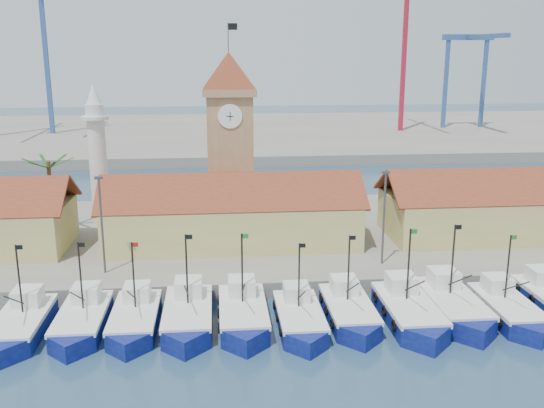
{
  "coord_description": "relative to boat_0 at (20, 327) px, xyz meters",
  "views": [
    {
      "loc": [
        -1.64,
        -41.6,
        21.33
      ],
      "look_at": [
        3.99,
        18.0,
        6.1
      ],
      "focal_mm": 40.0,
      "sensor_mm": 36.0,
      "label": 1
    }
  ],
  "objects": [
    {
      "name": "boat_0",
      "position": [
        0.0,
        0.0,
        0.0
      ],
      "size": [
        3.61,
        9.89,
        7.48
      ],
      "color": "#0B1055",
      "rests_on": "ground"
    },
    {
      "name": "crane_red_right",
      "position": [
        61.08,
        101.24,
        25.36
      ],
      "size": [
        1.0,
        30.89,
        43.77
      ],
      "color": "#AD1A2F",
      "rests_on": "terminal"
    },
    {
      "name": "boat_2",
      "position": [
        8.6,
        0.24,
        -0.01
      ],
      "size": [
        3.54,
        9.7,
        7.34
      ],
      "color": "#0B1055",
      "rests_on": "ground"
    },
    {
      "name": "quay",
      "position": [
        16.86,
        21.36,
        -0.02
      ],
      "size": [
        140.0,
        32.0,
        1.5
      ],
      "primitive_type": "cube",
      "color": "gray",
      "rests_on": "ground"
    },
    {
      "name": "clock_tower",
      "position": [
        16.86,
        23.35,
        11.19
      ],
      "size": [
        5.8,
        5.8,
        22.7
      ],
      "color": "tan",
      "rests_on": "quay"
    },
    {
      "name": "palm_tree",
      "position": [
        -3.14,
        23.36,
        5.47
      ],
      "size": [
        5.6,
        5.03,
        8.39
      ],
      "color": "brown",
      "rests_on": "quay"
    },
    {
      "name": "gantry",
      "position": [
        78.86,
        104.01,
        19.27
      ],
      "size": [
        13.0,
        22.0,
        23.2
      ],
      "color": "#325798",
      "rests_on": "terminal"
    },
    {
      "name": "crane_blue_near",
      "position": [
        -23.67,
        104.1,
        23.3
      ],
      "size": [
        1.0,
        31.26,
        39.97
      ],
      "color": "#325798",
      "rests_on": "terminal"
    },
    {
      "name": "boat_3",
      "position": [
        12.74,
        0.34,
        0.04
      ],
      "size": [
        3.78,
        10.36,
        7.84
      ],
      "color": "#0B1055",
      "rests_on": "ground"
    },
    {
      "name": "boat_4",
      "position": [
        17.12,
        0.22,
        0.03
      ],
      "size": [
        3.76,
        10.31,
        7.8
      ],
      "color": "#0B1055",
      "rests_on": "ground"
    },
    {
      "name": "hall_right",
      "position": [
        48.86,
        17.36,
        3.21
      ],
      "size": [
        31.2,
        10.13,
        7.61
      ],
      "color": "tan",
      "rests_on": "quay"
    },
    {
      "name": "minaret",
      "position": [
        1.86,
        25.36,
        8.96
      ],
      "size": [
        3.0,
        3.0,
        16.3
      ],
      "color": "silver",
      "rests_on": "quay"
    },
    {
      "name": "boat_7",
      "position": [
        30.44,
        -0.64,
        0.06
      ],
      "size": [
        3.9,
        10.69,
        8.09
      ],
      "color": "#0B1055",
      "rests_on": "ground"
    },
    {
      "name": "boat_9",
      "position": [
        38.68,
        -0.76,
        -0.01
      ],
      "size": [
        3.55,
        9.72,
        7.36
      ],
      "color": "#0B1055",
      "rests_on": "ground"
    },
    {
      "name": "boat_5",
      "position": [
        21.54,
        -0.8,
        -0.03
      ],
      "size": [
        3.47,
        9.51,
        7.2
      ],
      "color": "#0B1055",
      "rests_on": "ground"
    },
    {
      "name": "boat_6",
      "position": [
        25.7,
        0.08,
        -0.0
      ],
      "size": [
        3.59,
        9.84,
        7.44
      ],
      "color": "#0B1055",
      "rests_on": "ground"
    },
    {
      "name": "ground",
      "position": [
        16.86,
        -2.64,
        -0.77
      ],
      "size": [
        400.0,
        400.0,
        0.0
      ],
      "primitive_type": "plane",
      "color": "navy",
      "rests_on": "ground"
    },
    {
      "name": "boat_8",
      "position": [
        34.41,
        0.16,
        0.06
      ],
      "size": [
        3.9,
        10.69,
        8.09
      ],
      "color": "#0B1055",
      "rests_on": "ground"
    },
    {
      "name": "lamp_posts",
      "position": [
        17.36,
        9.36,
        5.7
      ],
      "size": [
        80.7,
        0.25,
        9.03
      ],
      "color": "#3F3F44",
      "rests_on": "quay"
    },
    {
      "name": "boat_1",
      "position": [
        4.52,
        0.36,
        -0.01
      ],
      "size": [
        3.58,
        9.8,
        7.41
      ],
      "color": "#0B1055",
      "rests_on": "ground"
    },
    {
      "name": "terminal",
      "position": [
        16.86,
        107.36,
        0.23
      ],
      "size": [
        240.0,
        80.0,
        2.0
      ],
      "primitive_type": "cube",
      "color": "gray",
      "rests_on": "ground"
    },
    {
      "name": "hall_center",
      "position": [
        16.86,
        17.36,
        3.21
      ],
      "size": [
        27.04,
        10.13,
        7.61
      ],
      "color": "tan",
      "rests_on": "quay"
    }
  ]
}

